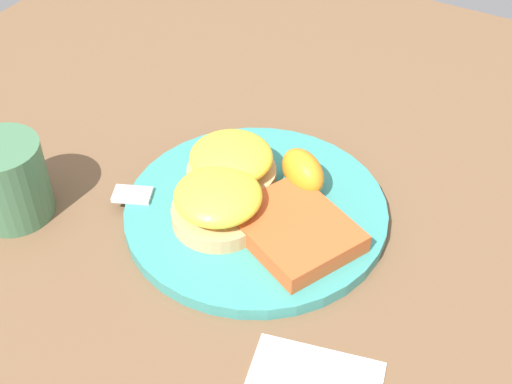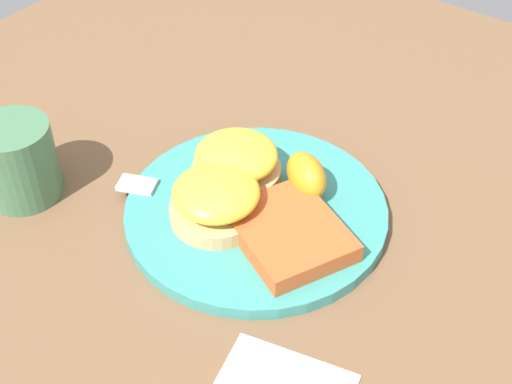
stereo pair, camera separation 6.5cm
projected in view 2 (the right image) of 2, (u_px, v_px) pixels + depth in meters
name	position (u px, v px, depth m)	size (l,w,h in m)	color
ground_plane	(256.00, 216.00, 0.74)	(1.10, 1.10, 0.00)	brown
plate	(256.00, 211.00, 0.73)	(0.27, 0.27, 0.01)	teal
sandwich_benedict_left	(236.00, 162.00, 0.74)	(0.09, 0.09, 0.05)	tan
sandwich_benedict_right	(216.00, 200.00, 0.70)	(0.09, 0.09, 0.05)	tan
hashbrown_patty	(289.00, 233.00, 0.69)	(0.11, 0.09, 0.02)	#BC5325
orange_wedge	(306.00, 176.00, 0.73)	(0.06, 0.04, 0.04)	orange
fork	(194.00, 194.00, 0.74)	(0.18, 0.09, 0.00)	silver
cup	(17.00, 160.00, 0.74)	(0.11, 0.08, 0.09)	#42704C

